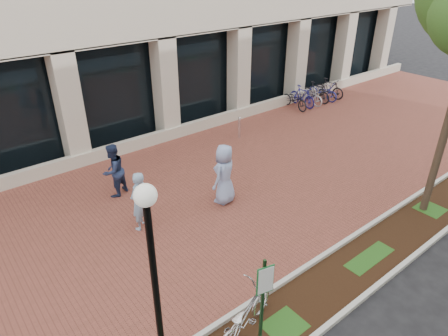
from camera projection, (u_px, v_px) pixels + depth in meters
ground at (196, 198)px, 13.09m from camera, size 120.00×120.00×0.00m
brick_plaza at (196, 198)px, 13.08m from camera, size 40.00×9.00×0.01m
planting_strip at (323, 291)px, 9.48m from camera, size 40.00×1.50×0.01m
curb_plaza_side at (299, 272)px, 9.97m from camera, size 40.00×0.12×0.12m
curb_street_side at (350, 308)px, 8.94m from camera, size 40.00×0.12×0.12m
parking_sign at (263, 299)px, 7.22m from camera, size 0.34×0.07×2.47m
lamppost at (154, 278)px, 6.58m from camera, size 0.36×0.36×4.15m
locked_bicycle at (244, 316)px, 8.15m from camera, size 2.16×1.28×1.07m
pedestrian_left at (139, 201)px, 11.26m from camera, size 0.79×0.70×1.81m
pedestrian_mid at (113, 171)px, 12.84m from camera, size 1.08×0.99×1.81m
pedestrian_right at (224, 174)px, 12.44m from camera, size 1.13×0.94×1.98m
bollard at (239, 127)px, 17.09m from camera, size 0.12×0.12×0.96m
bike_rack_cluster at (312, 94)px, 21.10m from camera, size 3.54×1.88×1.06m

